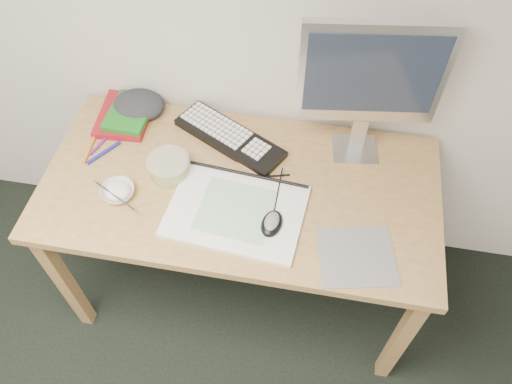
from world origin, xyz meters
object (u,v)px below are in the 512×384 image
Objects in this scene: desk at (240,199)px; keyboard at (230,138)px; monitor at (371,78)px; rice_bowl at (118,192)px; sketchpad at (236,211)px.

desk is 0.24m from keyboard.
monitor reaches higher than desk.
keyboard is 0.46m from rice_bowl.
keyboard is at bearing 110.65° from sketchpad.
monitor is (0.47, 0.03, 0.33)m from keyboard.
sketchpad is 3.88× the size of rice_bowl.
sketchpad is at bearing -84.42° from desk.
keyboard is at bearing 44.73° from rice_bowl.
desk is 0.15m from sketchpad.
rice_bowl is (-0.40, -0.12, 0.10)m from desk.
desk is 3.11× the size of sketchpad.
keyboard is (-0.08, 0.20, 0.10)m from desk.
desk is at bearing 16.24° from rice_bowl.
monitor is at bearing 31.53° from desk.
keyboard is 0.81× the size of monitor.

